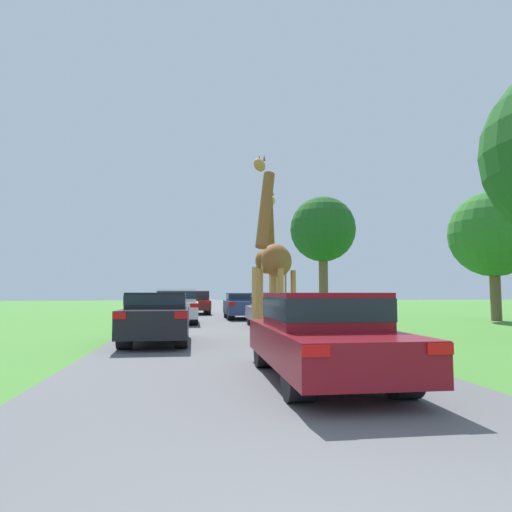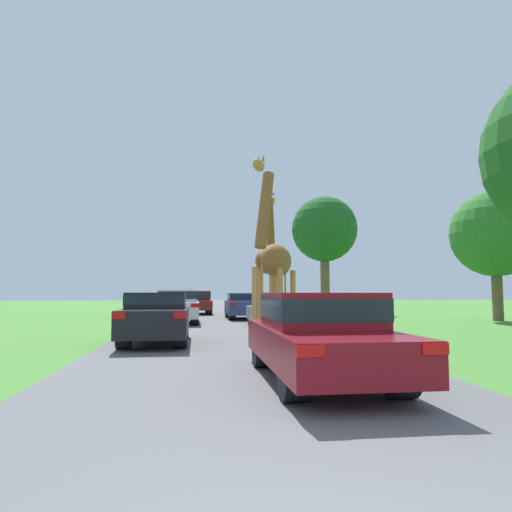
{
  "view_description": "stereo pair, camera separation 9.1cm",
  "coord_description": "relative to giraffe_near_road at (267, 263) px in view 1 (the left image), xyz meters",
  "views": [
    {
      "loc": [
        -0.98,
        -1.58,
        1.4
      ],
      "look_at": [
        1.02,
        12.8,
        2.56
      ],
      "focal_mm": 32.0,
      "sensor_mm": 36.0,
      "label": 1
    },
    {
      "loc": [
        -0.89,
        -1.6,
        1.4
      ],
      "look_at": [
        1.02,
        12.8,
        2.56
      ],
      "focal_mm": 32.0,
      "sensor_mm": 36.0,
      "label": 2
    }
  ],
  "objects": [
    {
      "name": "tree_left_edge",
      "position": [
        12.46,
        6.19,
        1.94
      ],
      "size": [
        4.27,
        4.27,
        6.45
      ],
      "color": "brown",
      "rests_on": "ground"
    },
    {
      "name": "giraffe_companion",
      "position": [
        -0.16,
        -2.39,
        -0.03
      ],
      "size": [
        1.61,
        2.48,
        4.88
      ],
      "rotation": [
        0.0,
        0.0,
        2.65
      ],
      "color": "#B77F3D",
      "rests_on": "ground"
    },
    {
      "name": "car_queue_right",
      "position": [
        -3.05,
        6.32,
        -1.53
      ],
      "size": [
        1.86,
        3.99,
        1.54
      ],
      "color": "silver",
      "rests_on": "ground"
    },
    {
      "name": "car_rear_follower",
      "position": [
        -3.33,
        -1.68,
        -1.6
      ],
      "size": [
        1.71,
        3.97,
        1.39
      ],
      "color": "black",
      "rests_on": "ground"
    },
    {
      "name": "car_lead_maroon",
      "position": [
        -0.3,
        -7.36,
        -1.59
      ],
      "size": [
        1.77,
        4.56,
        1.39
      ],
      "color": "maroon",
      "rests_on": "ground"
    },
    {
      "name": "car_queue_left",
      "position": [
        0.94,
        3.66,
        -1.65
      ],
      "size": [
        1.95,
        4.3,
        1.27
      ],
      "color": "gray",
      "rests_on": "ground"
    },
    {
      "name": "car_verge_right",
      "position": [
        0.25,
        9.63,
        -1.61
      ],
      "size": [
        1.77,
        4.05,
        1.36
      ],
      "color": "navy",
      "rests_on": "ground"
    },
    {
      "name": "car_far_ahead",
      "position": [
        -2.2,
        15.45,
        -1.55
      ],
      "size": [
        1.93,
        4.36,
        1.49
      ],
      "color": "#561914",
      "rests_on": "ground"
    },
    {
      "name": "road",
      "position": [
        -1.39,
        17.05,
        -2.34
      ],
      "size": [
        6.63,
        120.0,
        0.0
      ],
      "color": "#5B5B5E",
      "rests_on": "ground"
    },
    {
      "name": "tree_centre_back",
      "position": [
        6.54,
        15.9,
        3.37
      ],
      "size": [
        4.52,
        4.52,
        8.04
      ],
      "color": "brown",
      "rests_on": "ground"
    },
    {
      "name": "giraffe_near_road",
      "position": [
        0.0,
        0.0,
        0.0
      ],
      "size": [
        1.19,
        2.59,
        4.96
      ],
      "rotation": [
        0.0,
        0.0,
        -0.3
      ],
      "color": "tan",
      "rests_on": "ground"
    }
  ]
}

